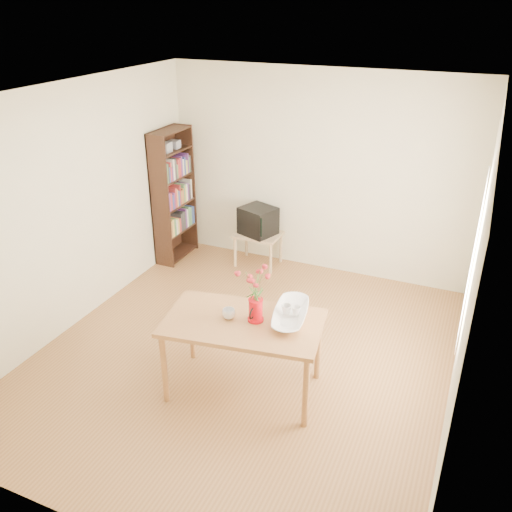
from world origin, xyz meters
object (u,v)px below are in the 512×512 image
at_px(table, 243,329).
at_px(mug, 229,314).
at_px(bowl, 291,297).
at_px(television, 258,220).
at_px(pitcher, 256,311).

xyz_separation_m(table, mug, (-0.14, -0.01, 0.13)).
height_order(mug, bowl, bowl).
bearing_deg(television, bowl, -40.34).
distance_m(table, pitcher, 0.21).
bearing_deg(table, pitcher, 21.20).
relative_size(bowl, television, 0.83).
xyz_separation_m(mug, television, (-0.78, 2.47, -0.15)).
bearing_deg(table, mug, 175.15).
height_order(table, mug, mug).
xyz_separation_m(mug, bowl, (0.50, 0.23, 0.16)).
relative_size(pitcher, television, 0.41).
xyz_separation_m(table, bowl, (0.36, 0.22, 0.29)).
distance_m(table, television, 2.63).
distance_m(mug, television, 2.60).
distance_m(table, mug, 0.19).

